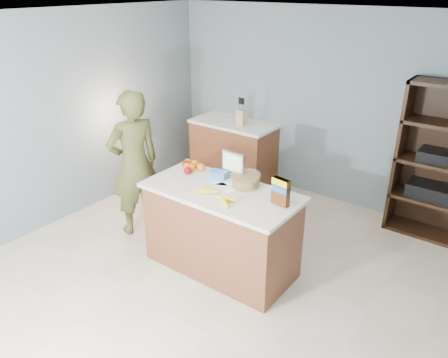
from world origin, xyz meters
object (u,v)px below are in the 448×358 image
Objects in this scene: shelving_unit at (440,165)px; person at (134,164)px; counter_peninsula at (221,233)px; cereal_box at (281,190)px; tv at (233,164)px.

shelving_unit is 3.46m from person.
counter_peninsula is 2.61m from shelving_unit.
shelving_unit is at bearing 143.28° from person.
cereal_box is (1.88, 0.05, 0.20)m from person.
shelving_unit is 1.05× the size of person.
person is at bearing 178.52° from counter_peninsula.
tv reaches higher than counter_peninsula.
counter_peninsula is at bearing 106.21° from person.
shelving_unit is 6.98× the size of cereal_box.
counter_peninsula is at bearing -172.65° from cereal_box.
shelving_unit is at bearing 47.00° from tv.
tv is (-0.07, 0.31, 0.64)m from counter_peninsula.
shelving_unit reaches higher than counter_peninsula.
cereal_box is at bearing 7.35° from counter_peninsula.
shelving_unit is 6.38× the size of tv.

